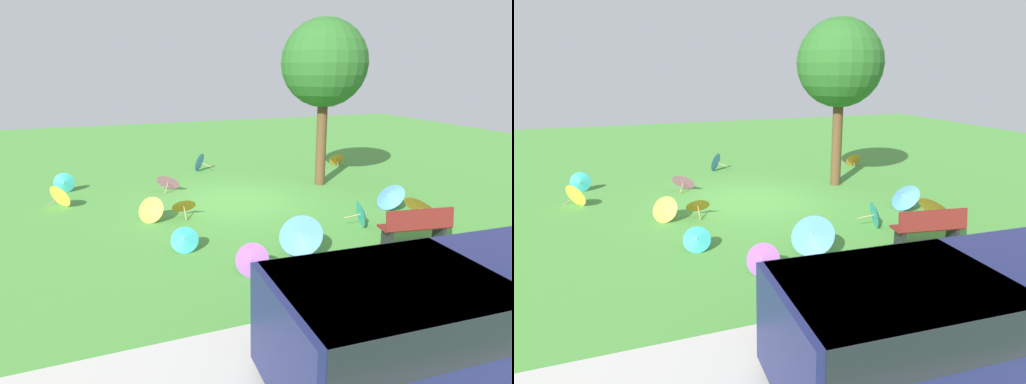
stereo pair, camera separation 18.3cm
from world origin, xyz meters
The scene contains 18 objects.
ground centered at (0.00, 0.00, 0.00)m, with size 40.00×40.00×0.00m, color #478C38.
road_strip centered at (0.00, 8.57, 0.00)m, with size 40.00×4.27×0.01m, color #B2AFA8.
van_dark centered at (0.30, 8.49, 0.91)m, with size 4.69×2.32×1.53m.
park_bench centered at (-2.51, 4.83, 0.47)m, with size 1.66×0.73×0.90m.
shade_tree centered at (-3.22, -0.77, 3.95)m, with size 2.78×2.78×5.38m.
parasol_blue_0 centered at (-3.70, 2.35, 0.38)m, with size 0.82×0.95×0.74m.
parasol_orange_0 centered at (1.86, 0.96, 0.35)m, with size 0.65×0.62×0.61m.
parasol_pink_0 centered at (1.75, -1.73, 0.35)m, with size 0.97×0.93×0.68m.
parasol_blue_1 centered at (0.13, -4.29, 0.35)m, with size 0.76×0.74×0.71m.
parasol_yellow_0 centered at (4.89, -1.17, 0.36)m, with size 0.78×0.79×0.72m.
parasol_yellow_1 centered at (2.75, 1.03, 0.33)m, with size 0.84×0.81×0.67m.
parasol_teal_1 centered at (-2.16, 3.33, 0.34)m, with size 0.69×0.71×0.67m.
parasol_purple_1 centered at (1.41, 4.87, 0.33)m, with size 0.79×0.74×0.65m.
parasol_blue_2 centered at (0.13, 4.39, 0.49)m, with size 1.19×1.18×0.89m.
parasol_orange_1 centered at (-5.34, -3.20, 0.27)m, with size 0.67×0.62×0.55m.
parasol_teal_2 centered at (4.87, -2.80, 0.32)m, with size 0.64×0.56×0.64m.
parasol_orange_4 centered at (-3.69, 3.68, 0.46)m, with size 0.96×1.08×0.85m.
parasol_teal_3 centered at (2.34, 3.25, 0.27)m, with size 0.71×0.64×0.55m.
Camera 2 is at (4.00, 12.27, 3.87)m, focal length 31.34 mm.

